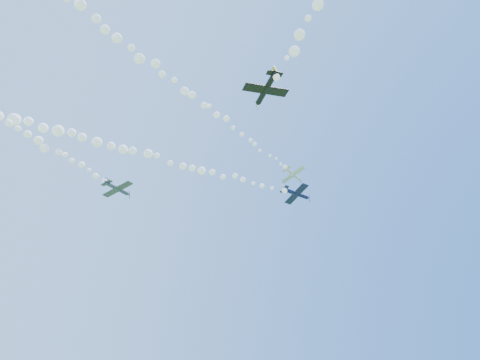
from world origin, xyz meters
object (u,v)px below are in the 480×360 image
plane_black (266,89)px  plane_grey (118,189)px  plane_white (293,174)px  plane_navy (296,194)px

plane_black → plane_grey: bearing=18.2°
plane_white → plane_black: 41.23m
plane_navy → plane_black: bearing=-128.6°
plane_grey → plane_navy: bearing=-46.8°
plane_white → plane_grey: size_ratio=0.87×
plane_white → plane_navy: plane_white is taller
plane_navy → plane_black: (-29.23, -28.77, -9.20)m
plane_white → plane_navy: (1.51, 1.26, -4.00)m
plane_navy → plane_grey: plane_navy is taller
plane_white → plane_black: plane_white is taller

